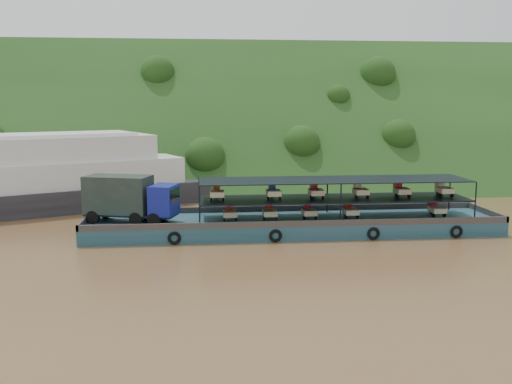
{
  "coord_description": "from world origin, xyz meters",
  "views": [
    {
      "loc": [
        -6.86,
        -46.55,
        11.12
      ],
      "look_at": [
        -2.0,
        3.0,
        3.2
      ],
      "focal_mm": 40.0,
      "sensor_mm": 36.0,
      "label": 1
    }
  ],
  "objects": [
    {
      "name": "cargo_barge",
      "position": [
        -0.82,
        0.82,
        1.27
      ],
      "size": [
        35.11,
        7.18,
        5.06
      ],
      "color": "#133F45",
      "rests_on": "ground"
    },
    {
      "name": "ground",
      "position": [
        0.0,
        0.0,
        0.0
      ],
      "size": [
        160.0,
        160.0,
        0.0
      ],
      "primitive_type": "plane",
      "color": "brown",
      "rests_on": "ground"
    },
    {
      "name": "hillside",
      "position": [
        0.0,
        36.0,
        0.0
      ],
      "size": [
        140.0,
        39.6,
        39.6
      ],
      "primitive_type": "cube",
      "rotation": [
        0.79,
        0.0,
        0.0
      ],
      "color": "#173312",
      "rests_on": "ground"
    },
    {
      "name": "passenger_ferry",
      "position": [
        -25.39,
        13.01,
        3.41
      ],
      "size": [
        39.33,
        25.12,
        7.87
      ],
      "rotation": [
        0.0,
        0.0,
        0.43
      ],
      "color": "black",
      "rests_on": "ground"
    }
  ]
}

